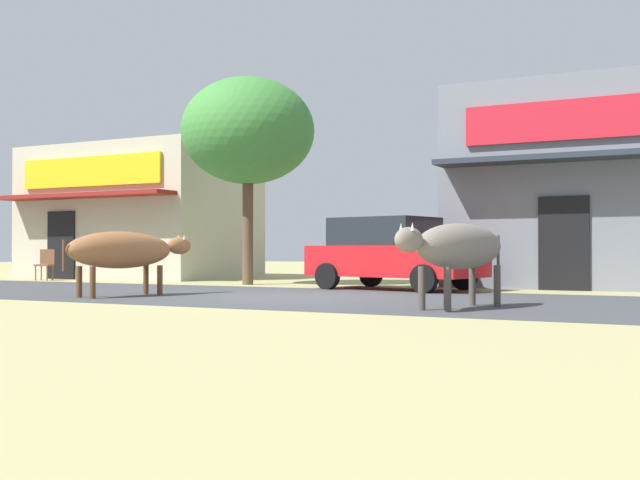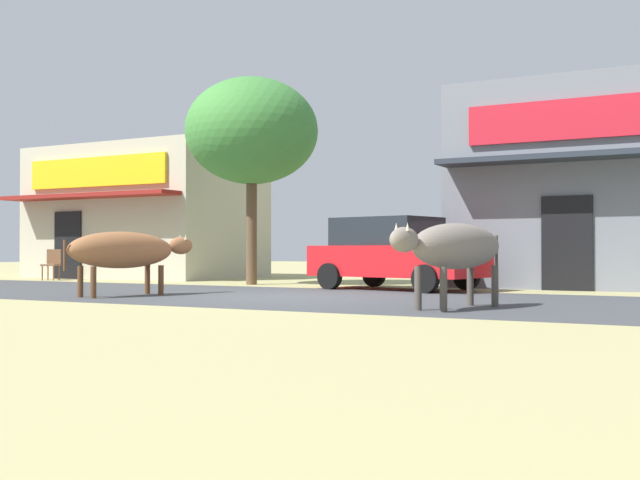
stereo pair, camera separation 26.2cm
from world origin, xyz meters
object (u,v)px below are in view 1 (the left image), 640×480
object	(u,v)px
parked_hatchback_car	(392,253)
cow_far_dark	(458,247)
roadside_tree	(248,131)
cafe_chair_near_tree	(45,263)
cow_near_brown	(124,250)

from	to	relation	value
parked_hatchback_car	cow_far_dark	distance (m)	5.82
roadside_tree	cow_far_dark	world-z (taller)	roadside_tree
cow_far_dark	cafe_chair_near_tree	bearing A→B (deg)	159.48
cow_far_dark	parked_hatchback_car	bearing A→B (deg)	121.56
roadside_tree	cafe_chair_near_tree	distance (m)	7.75
roadside_tree	cafe_chair_near_tree	xyz separation A→B (m)	(-6.92, -0.25, -3.47)
parked_hatchback_car	cow_near_brown	world-z (taller)	parked_hatchback_car
roadside_tree	cow_far_dark	distance (m)	9.67
roadside_tree	cow_far_dark	bearing A→B (deg)	-37.37
roadside_tree	cafe_chair_near_tree	size ratio (longest dim) A/B	5.86
parked_hatchback_car	cow_near_brown	bearing A→B (deg)	-127.78
cow_far_dark	roadside_tree	bearing A→B (deg)	142.63
cow_far_dark	cafe_chair_near_tree	xyz separation A→B (m)	(-14.22, 5.32, -0.43)
roadside_tree	parked_hatchback_car	size ratio (longest dim) A/B	1.28
parked_hatchback_car	cafe_chair_near_tree	xyz separation A→B (m)	(-11.17, 0.36, -0.33)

